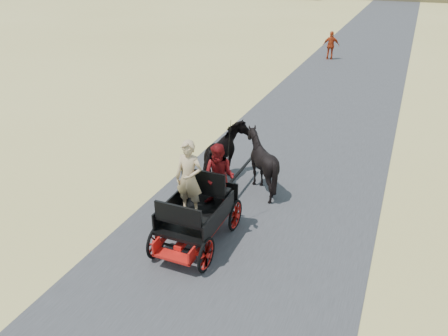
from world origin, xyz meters
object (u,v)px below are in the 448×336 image
at_px(horse_left, 225,156).
at_px(carriage, 198,228).
at_px(pedestrian, 331,45).
at_px(horse_right, 261,162).

bearing_deg(horse_left, carriage, 100.39).
bearing_deg(pedestrian, horse_right, 83.12).
distance_m(carriage, pedestrian, 20.58).
xyz_separation_m(horse_right, pedestrian, (-1.31, 17.56, 0.01)).
relative_size(carriage, horse_right, 1.41).
height_order(carriage, horse_right, horse_right).
distance_m(horse_left, horse_right, 1.10).
xyz_separation_m(carriage, horse_left, (-0.55, 3.00, 0.49)).
relative_size(horse_left, pedestrian, 1.16).
bearing_deg(pedestrian, horse_left, 79.54).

